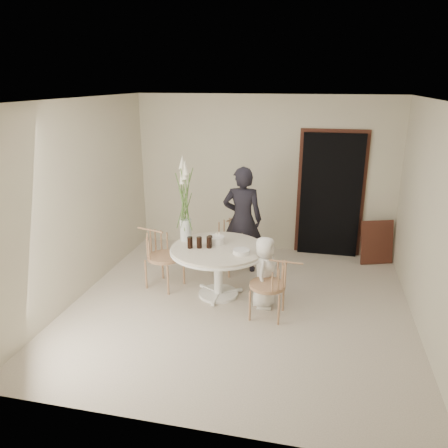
% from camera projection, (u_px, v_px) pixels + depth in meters
% --- Properties ---
extents(ground, '(4.50, 4.50, 0.00)m').
position_uv_depth(ground, '(239.00, 306.00, 5.93)').
color(ground, beige).
rests_on(ground, ground).
extents(room_shell, '(4.50, 4.50, 4.50)m').
position_uv_depth(room_shell, '(241.00, 190.00, 5.42)').
color(room_shell, silver).
rests_on(room_shell, ground).
extents(doorway, '(1.00, 0.10, 2.10)m').
position_uv_depth(doorway, '(330.00, 196.00, 7.39)').
color(doorway, black).
rests_on(doorway, ground).
extents(door_trim, '(1.12, 0.03, 2.22)m').
position_uv_depth(door_trim, '(331.00, 192.00, 7.41)').
color(door_trim, '#54231D').
rests_on(door_trim, ground).
extents(table, '(1.33, 1.33, 0.73)m').
position_uv_depth(table, '(218.00, 255.00, 6.04)').
color(table, white).
rests_on(table, ground).
extents(picture_frame, '(0.57, 0.33, 0.72)m').
position_uv_depth(picture_frame, '(377.00, 242.00, 7.22)').
color(picture_frame, '#54231D').
rests_on(picture_frame, ground).
extents(chair_far, '(0.59, 0.61, 0.84)m').
position_uv_depth(chair_far, '(230.00, 236.00, 6.96)').
color(chair_far, tan).
rests_on(chair_far, ground).
extents(chair_right, '(0.50, 0.47, 0.80)m').
position_uv_depth(chair_right, '(276.00, 280.00, 5.50)').
color(chair_right, tan).
rests_on(chair_right, ground).
extents(chair_left, '(0.60, 0.57, 0.86)m').
position_uv_depth(chair_left, '(157.00, 250.00, 6.38)').
color(chair_left, tan).
rests_on(chair_left, ground).
extents(girl, '(0.64, 0.45, 1.68)m').
position_uv_depth(girl, '(242.00, 220.00, 6.82)').
color(girl, black).
rests_on(girl, ground).
extents(boy, '(0.37, 0.51, 0.99)m').
position_uv_depth(boy, '(264.00, 272.00, 5.78)').
color(boy, white).
rests_on(boy, ground).
extents(birthday_cake, '(0.23, 0.23, 0.16)m').
position_uv_depth(birthday_cake, '(216.00, 240.00, 6.11)').
color(birthday_cake, white).
rests_on(birthday_cake, table).
extents(cola_tumbler_a, '(0.08, 0.08, 0.16)m').
position_uv_depth(cola_tumbler_a, '(209.00, 242.00, 5.96)').
color(cola_tumbler_a, black).
rests_on(cola_tumbler_a, table).
extents(cola_tumbler_b, '(0.10, 0.10, 0.16)m').
position_uv_depth(cola_tumbler_b, '(199.00, 243.00, 5.95)').
color(cola_tumbler_b, black).
rests_on(cola_tumbler_b, table).
extents(cola_tumbler_c, '(0.08, 0.08, 0.16)m').
position_uv_depth(cola_tumbler_c, '(190.00, 243.00, 5.95)').
color(cola_tumbler_c, black).
rests_on(cola_tumbler_c, table).
extents(cola_tumbler_d, '(0.07, 0.07, 0.14)m').
position_uv_depth(cola_tumbler_d, '(210.00, 240.00, 6.06)').
color(cola_tumbler_d, black).
rests_on(cola_tumbler_d, table).
extents(plate_stack, '(0.26, 0.26, 0.06)m').
position_uv_depth(plate_stack, '(241.00, 252.00, 5.77)').
color(plate_stack, white).
rests_on(plate_stack, table).
extents(flower_vase, '(0.17, 0.17, 1.22)m').
position_uv_depth(flower_vase, '(185.00, 201.00, 6.09)').
color(flower_vase, silver).
rests_on(flower_vase, table).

